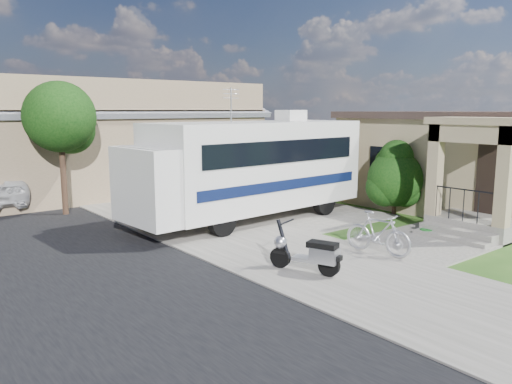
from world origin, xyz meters
TOP-DOWN VIEW (x-y plane):
  - ground at (0.00, 0.00)m, footprint 120.00×120.00m
  - sidewalk_slab at (-1.00, 10.00)m, footprint 4.00×80.00m
  - driveway_slab at (1.50, 4.50)m, footprint 7.00×6.00m
  - walk_slab at (3.00, -1.00)m, footprint 4.00×3.00m
  - house at (8.88, 1.43)m, footprint 9.47×7.80m
  - warehouse at (0.00, 13.97)m, footprint 12.50×8.40m
  - street_tree_a at (-3.70, 9.05)m, footprint 2.44×2.40m
  - motorhome at (0.63, 4.26)m, footprint 8.38×3.07m
  - shrub at (5.26, 1.98)m, footprint 2.12×2.02m
  - scooter at (-1.71, -0.90)m, footprint 0.88×1.65m
  - bicycle at (0.63, -0.94)m, footprint 0.78×1.82m
  - garden_hose at (3.45, -0.49)m, footprint 0.35×0.35m

SIDE VIEW (x-z plane):
  - ground at x=0.00m, z-range 0.00..0.00m
  - driveway_slab at x=1.50m, z-range 0.00..0.05m
  - walk_slab at x=3.00m, z-range 0.00..0.05m
  - sidewalk_slab at x=-1.00m, z-range 0.00..0.06m
  - garden_hose at x=3.45m, z-range 0.00..0.16m
  - scooter at x=-1.71m, z-range -0.06..1.06m
  - bicycle at x=0.63m, z-range 0.00..1.06m
  - shrub at x=5.26m, z-range 0.03..2.63m
  - house at x=8.88m, z-range 0.00..3.55m
  - motorhome at x=0.63m, z-range -0.30..3.93m
  - warehouse at x=0.00m, z-range -0.53..4.51m
  - street_tree_a at x=-3.70m, z-range 0.96..5.54m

